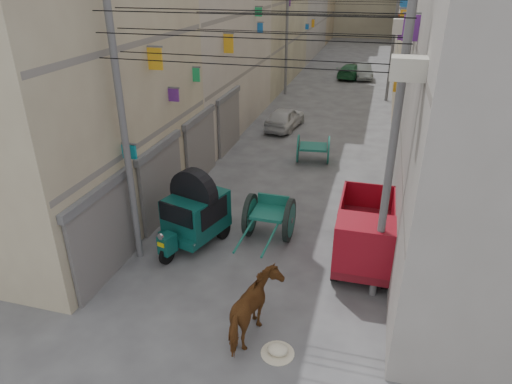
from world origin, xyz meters
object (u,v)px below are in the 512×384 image
(feed_sack, at_px, (278,349))
(distant_car_grey, at_px, (362,71))
(horse, at_px, (255,310))
(distant_car_green, at_px, (352,71))
(mini_truck, at_px, (364,240))
(second_cart, at_px, (313,148))
(distant_car_white, at_px, (285,118))
(tonga_cart, at_px, (269,217))
(auto_rickshaw, at_px, (195,211))

(feed_sack, height_order, distant_car_grey, distant_car_grey)
(horse, height_order, distant_car_green, horse)
(mini_truck, bearing_deg, second_cart, 108.62)
(mini_truck, height_order, distant_car_white, mini_truck)
(distant_car_white, bearing_deg, distant_car_green, -91.86)
(distant_car_grey, bearing_deg, second_cart, -104.52)
(tonga_cart, xyz_separation_m, second_cart, (0.37, 7.05, -0.06))
(second_cart, xyz_separation_m, feed_sack, (1.09, -12.14, -0.57))
(feed_sack, xyz_separation_m, distant_car_white, (-3.45, 16.85, 0.50))
(auto_rickshaw, distance_m, mini_truck, 5.38)
(tonga_cart, height_order, distant_car_green, tonga_cart)
(tonga_cart, relative_size, horse, 1.67)
(tonga_cart, height_order, distant_car_white, tonga_cart)
(feed_sack, xyz_separation_m, distant_car_grey, (-0.05, 31.95, 0.49))
(tonga_cart, bearing_deg, feed_sack, -73.02)
(feed_sack, bearing_deg, mini_truck, 67.65)
(second_cart, relative_size, horse, 0.84)
(feed_sack, bearing_deg, horse, 149.10)
(auto_rickshaw, distance_m, tonga_cart, 2.48)
(auto_rickshaw, xyz_separation_m, distant_car_green, (2.81, 27.75, -0.59))
(distant_car_white, xyz_separation_m, distant_car_grey, (3.40, 15.10, -0.00))
(auto_rickshaw, height_order, distant_car_white, auto_rickshaw)
(second_cart, distance_m, distant_car_white, 5.26)
(tonga_cart, xyz_separation_m, horse, (0.79, -4.68, 0.06))
(horse, height_order, distant_car_white, horse)
(auto_rickshaw, bearing_deg, mini_truck, 15.86)
(auto_rickshaw, height_order, horse, auto_rickshaw)
(tonga_cart, bearing_deg, second_cart, 87.89)
(horse, xyz_separation_m, distant_car_grey, (0.62, 31.54, -0.21))
(horse, relative_size, distant_car_white, 0.54)
(auto_rickshaw, bearing_deg, feed_sack, -31.56)
(auto_rickshaw, xyz_separation_m, tonga_cart, (2.24, 0.99, -0.41))
(mini_truck, distance_m, distant_car_grey, 27.94)
(horse, xyz_separation_m, distant_car_green, (-0.22, 31.44, -0.24))
(mini_truck, relative_size, second_cart, 2.25)
(second_cart, bearing_deg, distant_car_grey, 79.98)
(auto_rickshaw, bearing_deg, horse, -34.31)
(auto_rickshaw, xyz_separation_m, distant_car_grey, (3.66, 27.85, -0.55))
(distant_car_white, relative_size, distant_car_grey, 0.97)
(feed_sack, distance_m, horse, 1.05)
(distant_car_grey, xyz_separation_m, distant_car_green, (-0.85, -0.10, -0.03))
(auto_rickshaw, distance_m, distant_car_white, 12.76)
(horse, bearing_deg, tonga_cart, -74.19)
(mini_truck, height_order, second_cart, mini_truck)
(second_cart, xyz_separation_m, distant_car_grey, (1.04, 19.81, -0.08))
(distant_car_green, bearing_deg, tonga_cart, 102.02)
(auto_rickshaw, height_order, tonga_cart, auto_rickshaw)
(mini_truck, xyz_separation_m, second_cart, (-2.76, 8.08, -0.29))
(auto_rickshaw, relative_size, feed_sack, 5.88)
(auto_rickshaw, relative_size, second_cart, 1.79)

